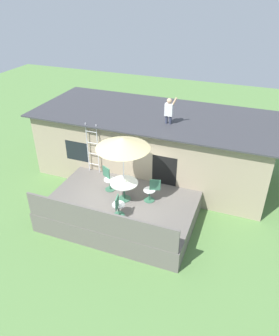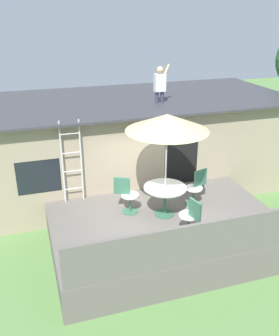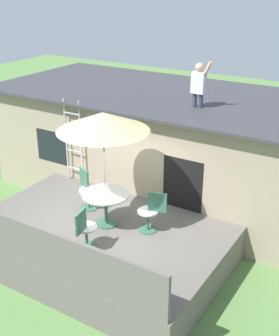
# 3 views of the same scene
# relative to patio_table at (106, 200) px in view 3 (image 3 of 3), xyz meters

# --- Properties ---
(ground_plane) EXTENTS (40.00, 40.00, 0.00)m
(ground_plane) POSITION_rel_patio_table_xyz_m (-0.06, -0.09, -1.39)
(ground_plane) COLOR #567F42
(house) EXTENTS (10.50, 4.50, 2.93)m
(house) POSITION_rel_patio_table_xyz_m (-0.06, 3.51, 0.08)
(house) COLOR gray
(house) RESTS_ON ground
(deck) EXTENTS (5.45, 3.85, 0.80)m
(deck) POSITION_rel_patio_table_xyz_m (-0.06, -0.09, -0.99)
(deck) COLOR #605B56
(deck) RESTS_ON ground
(deck_railing) EXTENTS (5.35, 0.08, 0.90)m
(deck_railing) POSITION_rel_patio_table_xyz_m (-0.06, -1.96, -0.14)
(deck_railing) COLOR #605B56
(deck_railing) RESTS_ON deck
(patio_table) EXTENTS (1.04, 1.04, 0.74)m
(patio_table) POSITION_rel_patio_table_xyz_m (0.00, 0.00, 0.00)
(patio_table) COLOR #33664C
(patio_table) RESTS_ON deck
(patio_umbrella) EXTENTS (1.90, 1.90, 2.54)m
(patio_umbrella) POSITION_rel_patio_table_xyz_m (-0.00, -0.00, 1.76)
(patio_umbrella) COLOR silver
(patio_umbrella) RESTS_ON deck
(step_ladder) EXTENTS (0.52, 0.04, 2.20)m
(step_ladder) POSITION_rel_patio_table_xyz_m (-2.00, 1.40, 0.51)
(step_ladder) COLOR silver
(step_ladder) RESTS_ON deck
(person_figure) EXTENTS (0.47, 0.20, 1.11)m
(person_figure) POSITION_rel_patio_table_xyz_m (0.83, 2.67, 2.15)
(person_figure) COLOR #33384C
(person_figure) RESTS_ON house
(patio_chair_left) EXTENTS (0.59, 0.44, 0.92)m
(patio_chair_left) POSITION_rel_patio_table_xyz_m (-0.84, 0.42, -0.13)
(patio_chair_left) COLOR #33664C
(patio_chair_left) RESTS_ON deck
(patio_chair_right) EXTENTS (0.61, 0.44, 0.92)m
(patio_chair_right) POSITION_rel_patio_table_xyz_m (0.97, 0.28, -0.13)
(patio_chair_right) COLOR #33664C
(patio_chair_right) RESTS_ON deck
(patio_chair_near) EXTENTS (0.44, 0.62, 0.92)m
(patio_chair_near) POSITION_rel_patio_table_xyz_m (0.21, -1.01, -0.13)
(patio_chair_near) COLOR #33664C
(patio_chair_near) RESTS_ON deck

